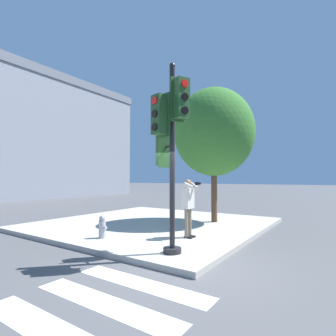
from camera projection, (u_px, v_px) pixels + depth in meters
ground_plane at (186, 267)px, 5.52m from camera, size 160.00×160.00×0.00m
sidewalk_corner at (154, 224)px, 10.38m from camera, size 8.00×8.00×0.14m
traffic_signal_pole at (169, 137)px, 6.13m from camera, size 0.92×1.10×4.50m
person_photographer at (188, 202)px, 7.72m from camera, size 0.50×0.53×1.71m
street_tree at (214, 132)px, 10.60m from camera, size 3.24×3.24×5.39m
fire_hydrant at (102, 227)px, 7.62m from camera, size 0.20×0.26×0.66m
building_right at (36, 142)px, 29.51m from camera, size 16.72×13.42×11.96m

